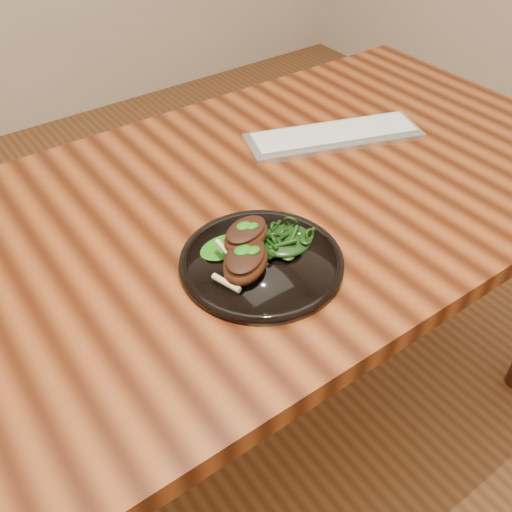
{
  "coord_description": "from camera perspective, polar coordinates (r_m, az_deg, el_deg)",
  "views": [
    {
      "loc": [
        -0.47,
        -0.72,
        1.37
      ],
      "look_at": [
        -0.07,
        -0.17,
        0.78
      ],
      "focal_mm": 40.0,
      "sensor_mm": 36.0,
      "label": 1
    }
  ],
  "objects": [
    {
      "name": "herb_smear",
      "position": [
        0.94,
        -3.14,
        0.92
      ],
      "size": [
        0.09,
        0.06,
        0.01
      ],
      "primitive_type": "ellipsoid",
      "color": "#0F4E08",
      "rests_on": "plate"
    },
    {
      "name": "plate",
      "position": [
        0.92,
        0.55,
        -0.59
      ],
      "size": [
        0.27,
        0.27,
        0.02
      ],
      "color": "black",
      "rests_on": "desk"
    },
    {
      "name": "lamb_chop_back",
      "position": [
        0.91,
        -1.04,
        2.13
      ],
      "size": [
        0.1,
        0.08,
        0.04
      ],
      "color": "#431E0C",
      "rests_on": "plate"
    },
    {
      "name": "greens_heap",
      "position": [
        0.94,
        2.97,
        1.83
      ],
      "size": [
        0.09,
        0.09,
        0.03
      ],
      "color": "black",
      "rests_on": "plate"
    },
    {
      "name": "keyboard",
      "position": [
        1.27,
        7.81,
        11.84
      ],
      "size": [
        0.4,
        0.24,
        0.02
      ],
      "color": "silver",
      "rests_on": "desk"
    },
    {
      "name": "lamb_chop_front",
      "position": [
        0.88,
        -1.09,
        -0.46
      ],
      "size": [
        0.12,
        0.12,
        0.05
      ],
      "color": "#431E0C",
      "rests_on": "plate"
    },
    {
      "name": "desk",
      "position": [
        1.11,
        -2.07,
        1.56
      ],
      "size": [
        1.6,
        0.8,
        0.75
      ],
      "color": "#351306",
      "rests_on": "ground"
    }
  ]
}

